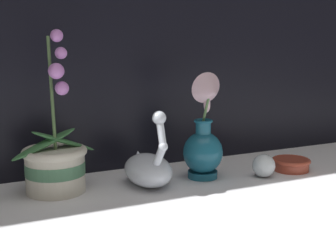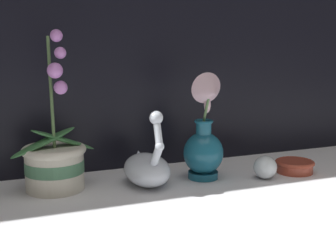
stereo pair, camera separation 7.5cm
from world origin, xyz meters
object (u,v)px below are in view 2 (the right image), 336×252
amber_dish (295,165)px  swan_figurine (147,167)px  blue_vase (205,142)px  glass_sphere (265,167)px  orchid_potted_plant (55,160)px

amber_dish → swan_figurine: bearing=174.1°
blue_vase → glass_sphere: 0.18m
amber_dish → glass_sphere: bearing=-169.3°
swan_figurine → amber_dish: 0.43m
glass_sphere → amber_dish: bearing=10.7°
blue_vase → glass_sphere: bearing=-20.9°
glass_sphere → swan_figurine: bearing=168.3°
orchid_potted_plant → swan_figurine: orchid_potted_plant is taller
orchid_potted_plant → swan_figurine: bearing=-12.6°
orchid_potted_plant → blue_vase: orchid_potted_plant is taller
orchid_potted_plant → blue_vase: (0.39, -0.06, 0.03)m
orchid_potted_plant → glass_sphere: 0.56m
orchid_potted_plant → blue_vase: 0.39m
swan_figurine → glass_sphere: bearing=-11.7°
blue_vase → glass_sphere: blue_vase is taller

